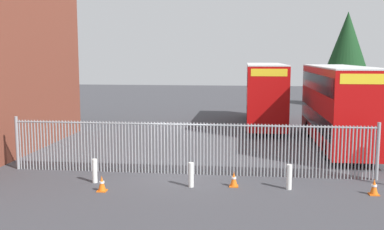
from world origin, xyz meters
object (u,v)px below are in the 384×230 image
at_px(bollard_near_left, 95,171).
at_px(bollard_near_right, 289,177).
at_px(double_decker_bus_behind_fence_left, 265,92).
at_px(bollard_center_front, 191,175).
at_px(double_decker_bus_near_gate, 338,103).
at_px(traffic_cone_near_kerb, 234,179).
at_px(traffic_cone_mid_forecourt, 374,187).
at_px(traffic_cone_by_gate, 102,184).

xyz_separation_m(bollard_near_left, bollard_near_right, (7.52, -0.03, 0.00)).
height_order(double_decker_bus_behind_fence_left, bollard_center_front, double_decker_bus_behind_fence_left).
relative_size(double_decker_bus_near_gate, traffic_cone_near_kerb, 18.32).
height_order(double_decker_bus_behind_fence_left, traffic_cone_near_kerb, double_decker_bus_behind_fence_left).
xyz_separation_m(traffic_cone_mid_forecourt, traffic_cone_near_kerb, (-5.04, 0.44, 0.00)).
xyz_separation_m(bollard_near_right, traffic_cone_mid_forecourt, (2.98, -0.32, -0.19)).
height_order(double_decker_bus_near_gate, traffic_cone_mid_forecourt, double_decker_bus_near_gate).
xyz_separation_m(double_decker_bus_near_gate, bollard_center_front, (-7.05, -8.58, -1.95)).
distance_m(double_decker_bus_near_gate, bollard_center_front, 11.27).
bearing_deg(traffic_cone_mid_forecourt, traffic_cone_by_gate, -175.76).
bearing_deg(double_decker_bus_behind_fence_left, bollard_near_right, -88.91).
bearing_deg(double_decker_bus_behind_fence_left, bollard_center_front, -102.13).
bearing_deg(double_decker_bus_behind_fence_left, traffic_cone_near_kerb, -96.50).
bearing_deg(bollard_near_right, bollard_center_front, -178.09).
distance_m(traffic_cone_by_gate, traffic_cone_near_kerb, 4.96).
xyz_separation_m(double_decker_bus_near_gate, traffic_cone_by_gate, (-10.26, -9.51, -2.13)).
xyz_separation_m(double_decker_bus_near_gate, bollard_near_right, (-3.37, -8.46, -1.95)).
distance_m(traffic_cone_by_gate, traffic_cone_mid_forecourt, 9.89).
height_order(bollard_center_front, bollard_near_right, same).
xyz_separation_m(bollard_near_left, traffic_cone_near_kerb, (5.46, 0.09, -0.19)).
bearing_deg(traffic_cone_by_gate, bollard_near_left, 120.58).
relative_size(bollard_near_left, traffic_cone_by_gate, 1.61).
height_order(double_decker_bus_near_gate, bollard_near_right, double_decker_bus_near_gate).
distance_m(bollard_center_front, traffic_cone_mid_forecourt, 6.66).
xyz_separation_m(double_decker_bus_behind_fence_left, traffic_cone_by_gate, (-6.59, -16.65, -2.13)).
relative_size(double_decker_bus_near_gate, bollard_near_left, 11.38).
distance_m(double_decker_bus_near_gate, double_decker_bus_behind_fence_left, 8.03).
bearing_deg(double_decker_bus_behind_fence_left, traffic_cone_mid_forecourt, -78.38).
xyz_separation_m(double_decker_bus_near_gate, double_decker_bus_behind_fence_left, (-3.67, 7.14, 0.00)).
xyz_separation_m(bollard_center_front, traffic_cone_near_kerb, (1.62, 0.24, -0.19)).
height_order(bollard_near_right, traffic_cone_by_gate, bollard_near_right).
distance_m(traffic_cone_mid_forecourt, traffic_cone_near_kerb, 5.06).
relative_size(bollard_near_left, traffic_cone_near_kerb, 1.61).
bearing_deg(bollard_near_right, double_decker_bus_behind_fence_left, 91.09).
distance_m(bollard_near_right, traffic_cone_mid_forecourt, 3.00).
bearing_deg(double_decker_bus_behind_fence_left, traffic_cone_by_gate, -111.58).
bearing_deg(double_decker_bus_near_gate, bollard_center_front, -129.41).
distance_m(double_decker_bus_behind_fence_left, traffic_cone_by_gate, 18.04).
xyz_separation_m(double_decker_bus_behind_fence_left, bollard_near_right, (0.30, -15.60, -1.95)).
xyz_separation_m(bollard_near_right, traffic_cone_by_gate, (-6.88, -1.05, -0.19)).
distance_m(double_decker_bus_behind_fence_left, bollard_near_right, 15.72).
bearing_deg(bollard_center_front, traffic_cone_by_gate, -163.80).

